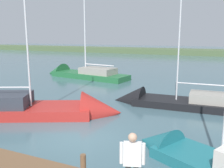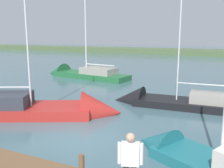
# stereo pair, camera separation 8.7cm
# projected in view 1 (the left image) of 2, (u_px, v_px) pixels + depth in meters

# --- Properties ---
(ground_plane) EXTENTS (200.00, 200.00, 0.00)m
(ground_plane) POSITION_uv_depth(u_px,v_px,m) (81.00, 138.00, 11.28)
(ground_plane) COLOR #42606B
(far_shoreline) EXTENTS (180.00, 8.00, 2.40)m
(far_shoreline) POSITION_uv_depth(u_px,v_px,m) (199.00, 55.00, 58.95)
(far_shoreline) COLOR #4C603D
(far_shoreline) RESTS_ON ground_plane
(mooring_post_near) EXTENTS (0.16, 0.16, 0.65)m
(mooring_post_near) POSITION_uv_depth(u_px,v_px,m) (83.00, 165.00, 7.25)
(mooring_post_near) COLOR brown
(mooring_post_near) RESTS_ON dock_pier
(sailboat_mid_channel) EXTENTS (8.36, 2.63, 9.25)m
(sailboat_mid_channel) POSITION_uv_depth(u_px,v_px,m) (164.00, 104.00, 16.56)
(sailboat_mid_channel) COLOR black
(sailboat_mid_channel) RESTS_ON ground_plane
(sailboat_inner_slip) EXTENTS (10.72, 4.08, 13.46)m
(sailboat_inner_slip) POSITION_uv_depth(u_px,v_px,m) (78.00, 75.00, 27.76)
(sailboat_inner_slip) COLOR #236638
(sailboat_inner_slip) RESTS_ON ground_plane
(sailboat_far_left) EXTENTS (10.54, 6.82, 12.34)m
(sailboat_far_left) POSITION_uv_depth(u_px,v_px,m) (44.00, 111.00, 14.43)
(sailboat_far_left) COLOR #B22823
(sailboat_far_left) RESTS_ON ground_plane
(sailboat_behind_pier) EXTENTS (7.13, 4.76, 7.77)m
(sailboat_behind_pier) POSITION_uv_depth(u_px,v_px,m) (205.00, 163.00, 8.72)
(sailboat_behind_pier) COLOR #1E6B75
(sailboat_behind_pier) RESTS_ON ground_plane
(person_on_dock) EXTENTS (0.61, 0.35, 1.66)m
(person_on_dock) POSITION_uv_depth(u_px,v_px,m) (132.00, 160.00, 6.26)
(person_on_dock) COLOR #28282D
(person_on_dock) RESTS_ON dock_pier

